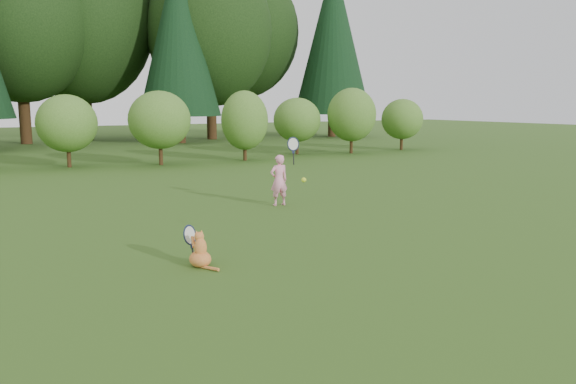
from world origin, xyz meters
TOP-DOWN VIEW (x-y plane):
  - ground at (0.00, 0.00)m, footprint 100.00×100.00m
  - shrub_row at (0.00, 13.00)m, footprint 28.00×3.00m
  - child at (1.30, 3.12)m, footprint 0.62×0.37m
  - cat at (-1.86, -0.39)m, footprint 0.34×0.68m
  - tennis_ball at (-0.05, -0.14)m, footprint 0.08×0.08m

SIDE VIEW (x-z plane):
  - ground at x=0.00m, z-range 0.00..0.00m
  - cat at x=-1.86m, z-range -0.08..0.60m
  - child at x=1.30m, z-range -0.25..1.41m
  - tennis_ball at x=-0.05m, z-range 1.00..1.07m
  - shrub_row at x=0.00m, z-range 0.00..2.80m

